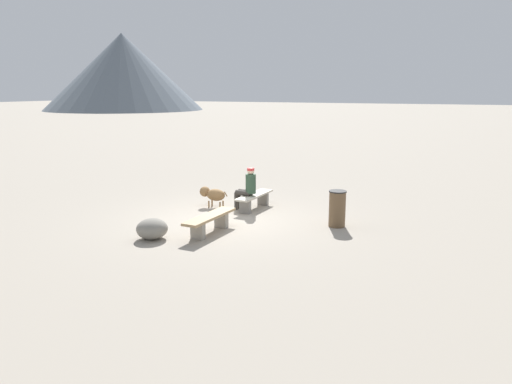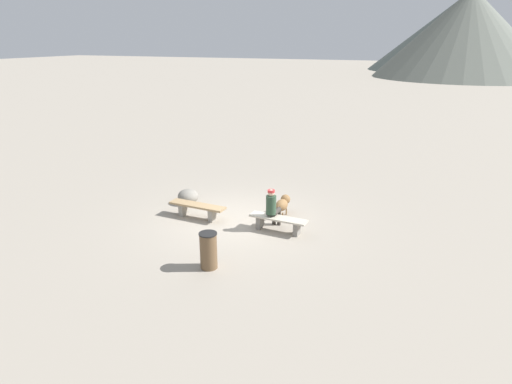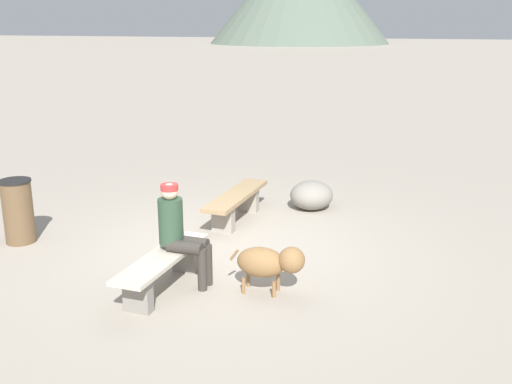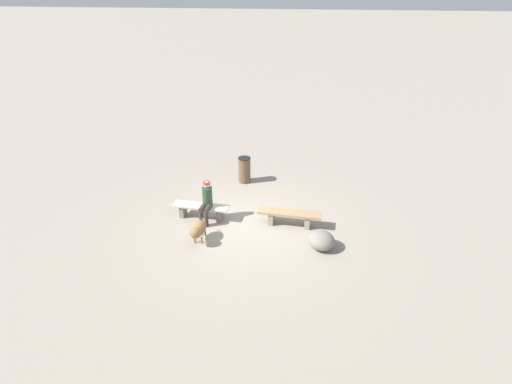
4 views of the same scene
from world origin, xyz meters
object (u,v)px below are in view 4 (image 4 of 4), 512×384
trash_bin (245,170)px  bench_left (289,216)px  dog (198,229)px  boulder (321,240)px  seated_person (206,200)px  bench_right (201,209)px

trash_bin → bench_left: bearing=124.4°
bench_left → dog: dog is taller
bench_left → boulder: boulder is taller
bench_left → boulder: 1.39m
seated_person → dog: size_ratio=1.38×
trash_bin → dog: bearing=81.8°
dog → boulder: size_ratio=1.24×
bench_left → seated_person: 2.47m
boulder → dog: bearing=3.6°
bench_left → trash_bin: 3.23m
seated_person → trash_bin: (-0.62, -2.78, -0.23)m
bench_right → seated_person: 0.47m
bench_left → trash_bin: size_ratio=2.02×
bench_left → trash_bin: (1.82, -2.66, 0.15)m
boulder → trash_bin: bearing=-53.0°
dog → seated_person: bearing=-177.2°
bench_right → seated_person: bearing=155.4°
dog → trash_bin: bearing=171.6°
bench_left → bench_right: size_ratio=1.09×
bench_right → trash_bin: (-0.84, -2.66, 0.16)m
trash_bin → boulder: bearing=127.0°
dog → trash_bin: size_ratio=0.98×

